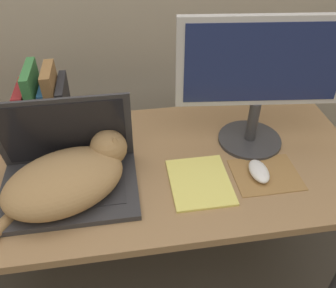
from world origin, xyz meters
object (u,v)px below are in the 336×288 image
object	(u,v)px
book_row	(46,106)
notepad	(200,182)
laptop	(68,173)
external_monitor	(261,77)
cat	(69,178)
computer_mouse	(259,171)

from	to	relation	value
book_row	notepad	bearing A→B (deg)	-34.90
laptop	book_row	world-z (taller)	laptop
laptop	external_monitor	distance (m)	0.64
cat	notepad	distance (m)	0.38
external_monitor	book_row	xyz separation A→B (m)	(-0.68, 0.15, -0.14)
laptop	computer_mouse	bearing A→B (deg)	-4.54
notepad	cat	bearing A→B (deg)	178.52
computer_mouse	external_monitor	bearing A→B (deg)	80.09
laptop	cat	xyz separation A→B (m)	(0.01, -0.04, 0.02)
laptop	computer_mouse	xyz separation A→B (m)	(0.57, -0.05, -0.03)
external_monitor	computer_mouse	bearing A→B (deg)	-99.91
book_row	laptop	bearing A→B (deg)	-73.79
external_monitor	laptop	bearing A→B (deg)	-168.38
computer_mouse	notepad	xyz separation A→B (m)	(-0.18, -0.00, -0.01)
computer_mouse	book_row	size ratio (longest dim) A/B	0.40
cat	book_row	bearing A→B (deg)	106.01
external_monitor	book_row	distance (m)	0.71
cat	external_monitor	xyz separation A→B (m)	(0.59, 0.16, 0.18)
book_row	external_monitor	bearing A→B (deg)	-12.71
laptop	notepad	xyz separation A→B (m)	(0.39, -0.05, -0.05)
computer_mouse	book_row	distance (m)	0.73
computer_mouse	notepad	size ratio (longest dim) A/B	0.48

